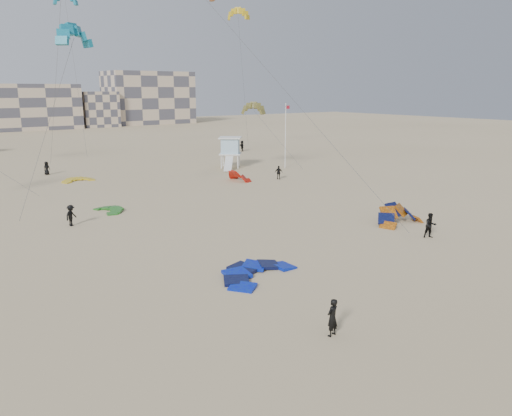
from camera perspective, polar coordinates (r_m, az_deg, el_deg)
ground at (r=27.39m, az=7.68°, el=-9.38°), size 320.00×320.00×0.00m
kite_ground_blue at (r=29.30m, az=0.08°, el=-7.71°), size 6.07×6.22×1.16m
kite_ground_orange at (r=41.79m, az=16.05°, el=-1.77°), size 4.30×4.31×4.26m
kite_ground_green at (r=46.19m, az=-16.44°, el=-0.37°), size 3.44×3.25×0.89m
kite_ground_red_far at (r=59.37m, az=-1.92°, el=3.15°), size 3.47×3.39×3.45m
kite_ground_yellow at (r=62.72m, az=-19.67°, el=2.92°), size 3.74×3.93×0.98m
kitesurfer_main at (r=22.50m, az=8.72°, el=-12.26°), size 0.70×0.53×1.73m
kitesurfer_b at (r=38.41m, az=19.30°, el=-1.90°), size 1.12×1.04×1.84m
kitesurfer_c at (r=42.04m, az=-20.39°, el=-0.80°), size 1.26×1.15×1.70m
kitesurfer_d at (r=60.20m, az=2.62°, el=4.07°), size 0.89×1.00×1.63m
kitesurfer_e at (r=68.75m, az=-22.81°, el=4.23°), size 0.96×0.77×1.70m
kitesurfer_f at (r=88.04m, az=-1.61°, el=7.11°), size 0.93×1.80×1.86m
kite_fly_teal_a at (r=45.55m, az=-20.08°, el=17.82°), size 8.68×6.36×14.93m
kite_fly_olive at (r=66.43m, az=-0.35°, el=11.19°), size 4.37×10.60×8.30m
kite_fly_yellow at (r=82.13m, az=-2.07°, el=21.17°), size 7.08×6.49×21.71m
kite_fly_teal_b at (r=85.67m, az=-20.98°, el=21.31°), size 4.35×9.96×23.80m
lifeguard_tower_near at (r=69.30m, az=-2.93°, el=6.36°), size 4.19×6.33×4.21m
flagpole at (r=68.43m, az=3.40°, el=8.37°), size 0.71×0.11×8.78m
condo_mid at (r=150.71m, az=-26.01°, el=10.33°), size 32.00×16.00×12.00m
condo_east at (r=164.65m, az=-12.16°, el=12.21°), size 26.00×14.00×16.00m
condo_fill_right at (r=154.39m, az=-17.68°, el=10.71°), size 10.00×10.00×10.00m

